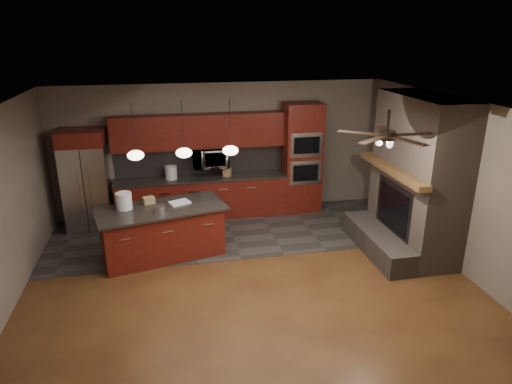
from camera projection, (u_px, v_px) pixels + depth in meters
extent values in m
plane|color=brown|center=(248.00, 277.00, 7.46)|extent=(7.00, 7.00, 0.00)
cube|color=white|center=(247.00, 105.00, 6.52)|extent=(7.00, 6.00, 0.02)
cube|color=gray|center=(222.00, 149.00, 9.76)|extent=(7.00, 0.02, 2.80)
cube|color=gray|center=(452.00, 182.00, 7.66)|extent=(0.02, 6.00, 2.80)
cube|color=gray|center=(0.00, 214.00, 6.33)|extent=(0.02, 6.00, 2.80)
cube|color=#383532|center=(231.00, 232.00, 9.12)|extent=(7.00, 2.40, 0.01)
cube|color=brown|center=(418.00, 176.00, 7.95)|extent=(0.80, 2.00, 2.80)
cube|color=#48403B|center=(377.00, 242.00, 8.23)|extent=(0.50, 2.00, 0.40)
cube|color=#2D2D30|center=(394.00, 209.00, 8.07)|extent=(0.05, 1.20, 0.95)
cube|color=black|center=(393.00, 209.00, 8.07)|extent=(0.02, 1.00, 0.75)
cube|color=brown|center=(392.00, 170.00, 7.80)|extent=(0.22, 2.10, 0.10)
cube|color=#5E1C11|center=(203.00, 198.00, 9.72)|extent=(3.55, 0.60, 0.86)
cube|color=black|center=(202.00, 178.00, 9.57)|extent=(3.59, 0.64, 0.04)
cube|color=black|center=(200.00, 160.00, 9.72)|extent=(3.55, 0.03, 0.60)
cube|color=#5E1C11|center=(199.00, 131.00, 9.35)|extent=(3.55, 0.35, 0.70)
cube|color=#5E1C11|center=(302.00, 158.00, 9.88)|extent=(0.80, 0.60, 2.38)
cube|color=silver|center=(305.00, 173.00, 9.67)|extent=(0.70, 0.03, 0.52)
cube|color=black|center=(306.00, 173.00, 9.66)|extent=(0.55, 0.02, 0.35)
cube|color=silver|center=(307.00, 145.00, 9.47)|extent=(0.70, 0.03, 0.52)
cube|color=black|center=(307.00, 145.00, 9.45)|extent=(0.55, 0.02, 0.35)
imported|color=silver|center=(210.00, 157.00, 9.51)|extent=(0.73, 0.41, 0.50)
cube|color=silver|center=(87.00, 187.00, 9.06)|extent=(0.86, 0.72, 1.72)
cube|color=#2D2D30|center=(85.00, 193.00, 8.73)|extent=(0.02, 0.02, 1.70)
cube|color=silver|center=(79.00, 191.00, 8.68)|extent=(0.03, 0.03, 0.86)
cube|color=silver|center=(90.00, 191.00, 8.72)|extent=(0.03, 0.03, 0.86)
cube|color=#5E1C11|center=(81.00, 138.00, 8.72)|extent=(0.86, 0.72, 0.30)
cube|color=#5E1C11|center=(162.00, 233.00, 8.01)|extent=(2.17, 1.28, 0.88)
cube|color=black|center=(161.00, 209.00, 7.86)|extent=(2.35, 1.46, 0.04)
cylinder|color=white|center=(124.00, 201.00, 7.76)|extent=(0.30, 0.30, 0.29)
cylinder|color=silver|center=(160.00, 209.00, 7.64)|extent=(0.20, 0.20, 0.12)
cube|color=white|center=(180.00, 203.00, 8.05)|extent=(0.41, 0.36, 0.03)
cube|color=#A28954|center=(149.00, 200.00, 8.03)|extent=(0.23, 0.20, 0.12)
cylinder|color=silver|center=(171.00, 173.00, 9.39)|extent=(0.28, 0.28, 0.27)
cube|color=#976D4E|center=(227.00, 172.00, 9.58)|extent=(0.20, 0.18, 0.18)
cylinder|color=black|center=(133.00, 127.00, 6.98)|extent=(0.01, 0.01, 0.78)
ellipsoid|color=white|center=(136.00, 155.00, 7.13)|extent=(0.26, 0.26, 0.16)
cylinder|color=black|center=(182.00, 125.00, 7.13)|extent=(0.01, 0.01, 0.78)
ellipsoid|color=white|center=(184.00, 153.00, 7.28)|extent=(0.26, 0.26, 0.16)
cylinder|color=black|center=(230.00, 123.00, 7.27)|extent=(0.01, 0.01, 0.78)
ellipsoid|color=white|center=(230.00, 151.00, 7.42)|extent=(0.26, 0.26, 0.16)
cylinder|color=black|center=(388.00, 121.00, 6.17)|extent=(0.04, 0.04, 0.30)
cylinder|color=black|center=(387.00, 135.00, 6.24)|extent=(0.24, 0.24, 0.12)
cube|color=black|center=(412.00, 134.00, 6.31)|extent=(0.60, 0.12, 0.01)
cube|color=black|center=(383.00, 130.00, 6.60)|extent=(0.30, 0.61, 0.01)
cube|color=black|center=(359.00, 133.00, 6.39)|extent=(0.56, 0.45, 0.01)
cube|color=black|center=(373.00, 140.00, 5.98)|extent=(0.56, 0.45, 0.01)
cube|color=black|center=(408.00, 141.00, 5.93)|extent=(0.30, 0.61, 0.01)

